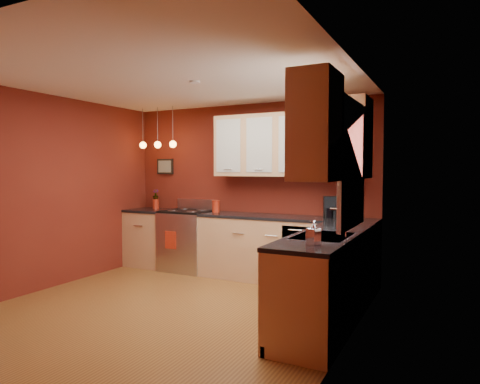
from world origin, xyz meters
The scene contains 25 objects.
floor centered at (0.00, 0.00, 0.00)m, with size 4.20×4.20×0.00m, color #8F5D29.
ceiling centered at (0.00, 0.00, 2.60)m, with size 4.00×4.20×0.02m, color silver.
wall_back centered at (0.00, 2.10, 1.30)m, with size 4.00×0.02×2.60m, color maroon.
wall_left centered at (-2.00, 0.00, 1.30)m, with size 0.02×4.20×2.60m, color maroon.
wall_right centered at (2.00, 0.00, 1.30)m, with size 0.02×4.20×2.60m, color maroon.
base_cabinets_back_left centered at (-1.65, 1.80, 0.45)m, with size 0.70×0.60×0.90m, color tan.
base_cabinets_back_right centered at (0.73, 1.80, 0.45)m, with size 2.54×0.60×0.90m, color tan.
base_cabinets_right centered at (1.70, 0.45, 0.45)m, with size 0.60×2.10×0.90m, color tan.
counter_back_left centered at (-1.65, 1.80, 0.92)m, with size 0.70×0.62×0.04m, color black.
counter_back_right centered at (0.73, 1.80, 0.92)m, with size 2.54×0.62×0.04m, color black.
counter_right centered at (1.70, 0.45, 0.92)m, with size 0.62×2.10×0.04m, color black.
gas_range centered at (-0.92, 1.80, 0.48)m, with size 0.76×0.64×1.11m.
dishwasher_front centered at (1.10, 1.51, 0.45)m, with size 0.60×0.02×0.80m, color #B0B0B5.
sink centered at (1.70, 0.30, 0.92)m, with size 0.50×0.70×0.33m.
window centered at (1.97, 0.30, 1.69)m, with size 0.06×1.02×1.22m.
upper_cabinets_back centered at (0.60, 1.93, 1.95)m, with size 2.00×0.35×0.90m, color tan.
upper_cabinets_right centered at (1.82, 0.32, 1.95)m, with size 0.35×1.95×0.90m, color tan.
wall_picture centered at (-1.55, 2.08, 1.65)m, with size 0.32×0.03×0.26m, color black.
pendant_lights centered at (-1.45, 1.75, 2.01)m, with size 0.71×0.11×0.66m.
red_canister centered at (-0.41, 1.83, 1.03)m, with size 0.12×0.12×0.19m.
red_vase centered at (-1.62, 1.91, 1.02)m, with size 0.10×0.10×0.16m, color #AF2712.
flowers centered at (-1.62, 1.91, 1.17)m, with size 0.10×0.10×0.18m, color #AF2712.
coffee_maker centered at (1.34, 1.95, 1.07)m, with size 0.25×0.24×0.29m.
soap_pump centered at (1.77, -0.25, 1.05)m, with size 0.10×0.10×0.21m, color silver.
dish_towel centered at (-1.01, 1.47, 0.52)m, with size 0.20×0.01×0.27m, color #AF2712.
Camera 1 is at (2.86, -3.84, 1.60)m, focal length 32.00 mm.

